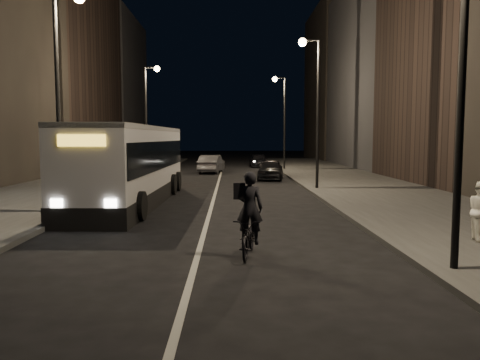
{
  "coord_description": "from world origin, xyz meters",
  "views": [
    {
      "loc": [
        0.84,
        -13.68,
        2.94
      ],
      "look_at": [
        1.14,
        2.11,
        1.5
      ],
      "focal_mm": 35.0,
      "sensor_mm": 36.0,
      "label": 1
    }
  ],
  "objects_px": {
    "streetlight_right_mid": "(313,93)",
    "streetlight_left_near": "(64,72)",
    "car_mid": "(211,164)",
    "cyclist_on_bicycle": "(249,228)",
    "streetlight_left_far": "(149,105)",
    "streetlight_right_near": "(451,18)",
    "city_bus": "(131,162)",
    "streetlight_right_far": "(282,110)",
    "car_far": "(259,161)",
    "car_near": "(270,169)"
  },
  "relations": [
    {
      "from": "streetlight_left_near",
      "to": "streetlight_left_far",
      "type": "bearing_deg",
      "value": 90.0
    },
    {
      "from": "streetlight_right_mid",
      "to": "streetlight_left_near",
      "type": "relative_size",
      "value": 1.0
    },
    {
      "from": "car_near",
      "to": "car_far",
      "type": "height_order",
      "value": "car_near"
    },
    {
      "from": "streetlight_left_far",
      "to": "city_bus",
      "type": "xyz_separation_m",
      "value": [
        1.73,
        -14.81,
        -3.5
      ]
    },
    {
      "from": "car_near",
      "to": "car_far",
      "type": "relative_size",
      "value": 1.0
    },
    {
      "from": "cyclist_on_bicycle",
      "to": "streetlight_left_far",
      "type": "bearing_deg",
      "value": 114.42
    },
    {
      "from": "streetlight_right_near",
      "to": "car_far",
      "type": "height_order",
      "value": "streetlight_right_near"
    },
    {
      "from": "streetlight_left_near",
      "to": "car_mid",
      "type": "xyz_separation_m",
      "value": [
        4.53,
        21.22,
        -4.62
      ]
    },
    {
      "from": "streetlight_right_mid",
      "to": "cyclist_on_bicycle",
      "type": "relative_size",
      "value": 3.81
    },
    {
      "from": "streetlight_left_far",
      "to": "car_mid",
      "type": "height_order",
      "value": "streetlight_left_far"
    },
    {
      "from": "streetlight_left_near",
      "to": "car_mid",
      "type": "height_order",
      "value": "streetlight_left_near"
    },
    {
      "from": "car_near",
      "to": "car_far",
      "type": "bearing_deg",
      "value": 97.72
    },
    {
      "from": "streetlight_left_far",
      "to": "car_near",
      "type": "relative_size",
      "value": 1.94
    },
    {
      "from": "streetlight_right_mid",
      "to": "car_mid",
      "type": "distance_m",
      "value": 15.28
    },
    {
      "from": "streetlight_left_far",
      "to": "streetlight_right_mid",
      "type": "bearing_deg",
      "value": -43.16
    },
    {
      "from": "streetlight_right_near",
      "to": "city_bus",
      "type": "bearing_deg",
      "value": 128.61
    },
    {
      "from": "city_bus",
      "to": "cyclist_on_bicycle",
      "type": "distance_m",
      "value": 10.79
    },
    {
      "from": "streetlight_left_near",
      "to": "cyclist_on_bicycle",
      "type": "xyz_separation_m",
      "value": [
        6.62,
        -6.36,
        -4.65
      ]
    },
    {
      "from": "streetlight_right_mid",
      "to": "streetlight_left_near",
      "type": "xyz_separation_m",
      "value": [
        -10.66,
        -8.0,
        0.0
      ]
    },
    {
      "from": "streetlight_right_near",
      "to": "car_near",
      "type": "xyz_separation_m",
      "value": [
        -1.73,
        22.93,
        -4.65
      ]
    },
    {
      "from": "city_bus",
      "to": "car_far",
      "type": "bearing_deg",
      "value": 75.95
    },
    {
      "from": "cyclist_on_bicycle",
      "to": "car_far",
      "type": "xyz_separation_m",
      "value": [
        2.32,
        35.41,
        -0.1
      ]
    },
    {
      "from": "streetlight_right_near",
      "to": "car_far",
      "type": "relative_size",
      "value": 1.94
    },
    {
      "from": "city_bus",
      "to": "cyclist_on_bicycle",
      "type": "bearing_deg",
      "value": -61.41
    },
    {
      "from": "streetlight_right_mid",
      "to": "cyclist_on_bicycle",
      "type": "distance_m",
      "value": 15.63
    },
    {
      "from": "car_mid",
      "to": "car_far",
      "type": "bearing_deg",
      "value": -111.77
    },
    {
      "from": "streetlight_left_near",
      "to": "city_bus",
      "type": "distance_m",
      "value": 5.04
    },
    {
      "from": "city_bus",
      "to": "streetlight_left_far",
      "type": "bearing_deg",
      "value": 98.17
    },
    {
      "from": "car_near",
      "to": "car_mid",
      "type": "xyz_separation_m",
      "value": [
        -4.4,
        6.29,
        0.03
      ]
    },
    {
      "from": "streetlight_right_far",
      "to": "streetlight_left_near",
      "type": "bearing_deg",
      "value": -113.96
    },
    {
      "from": "streetlight_right_near",
      "to": "streetlight_left_far",
      "type": "relative_size",
      "value": 1.0
    },
    {
      "from": "streetlight_right_mid",
      "to": "car_mid",
      "type": "height_order",
      "value": "streetlight_right_mid"
    },
    {
      "from": "city_bus",
      "to": "car_near",
      "type": "xyz_separation_m",
      "value": [
        7.2,
        11.74,
        -1.15
      ]
    },
    {
      "from": "streetlight_right_near",
      "to": "streetlight_left_near",
      "type": "relative_size",
      "value": 1.0
    },
    {
      "from": "streetlight_right_near",
      "to": "streetlight_right_far",
      "type": "relative_size",
      "value": 1.0
    },
    {
      "from": "streetlight_right_mid",
      "to": "car_far",
      "type": "relative_size",
      "value": 1.94
    },
    {
      "from": "streetlight_left_far",
      "to": "streetlight_left_near",
      "type": "bearing_deg",
      "value": -90.0
    },
    {
      "from": "streetlight_right_mid",
      "to": "streetlight_left_far",
      "type": "distance_m",
      "value": 14.62
    },
    {
      "from": "streetlight_right_near",
      "to": "city_bus",
      "type": "relative_size",
      "value": 0.64
    },
    {
      "from": "streetlight_left_far",
      "to": "cyclist_on_bicycle",
      "type": "xyz_separation_m",
      "value": [
        6.62,
        -24.36,
        -4.65
      ]
    },
    {
      "from": "streetlight_left_far",
      "to": "car_mid",
      "type": "distance_m",
      "value": 7.23
    },
    {
      "from": "streetlight_right_near",
      "to": "cyclist_on_bicycle",
      "type": "relative_size",
      "value": 3.81
    },
    {
      "from": "car_mid",
      "to": "streetlight_left_near",
      "type": "bearing_deg",
      "value": 85.49
    },
    {
      "from": "streetlight_right_near",
      "to": "streetlight_right_far",
      "type": "xyz_separation_m",
      "value": [
        0.0,
        32.0,
        0.0
      ]
    },
    {
      "from": "streetlight_right_far",
      "to": "car_near",
      "type": "xyz_separation_m",
      "value": [
        -1.73,
        -9.07,
        -4.65
      ]
    },
    {
      "from": "streetlight_right_near",
      "to": "streetlight_left_near",
      "type": "bearing_deg",
      "value": 143.12
    },
    {
      "from": "streetlight_right_mid",
      "to": "city_bus",
      "type": "relative_size",
      "value": 0.64
    },
    {
      "from": "streetlight_right_mid",
      "to": "car_near",
      "type": "height_order",
      "value": "streetlight_right_mid"
    },
    {
      "from": "streetlight_right_near",
      "to": "streetlight_right_far",
      "type": "height_order",
      "value": "same"
    },
    {
      "from": "streetlight_right_far",
      "to": "car_mid",
      "type": "relative_size",
      "value": 1.81
    }
  ]
}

